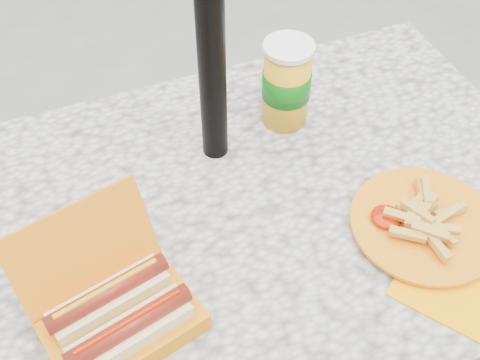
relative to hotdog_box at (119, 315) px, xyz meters
name	(u,v)px	position (x,y,z in m)	size (l,w,h in m)	color
picnic_table	(245,242)	(0.27, 0.15, -0.15)	(1.20, 0.80, 0.75)	beige
hotdog_box	(119,315)	(0.00, 0.00, 0.00)	(0.27, 0.26, 0.17)	orange
fries_plate	(427,227)	(0.54, -0.02, -0.03)	(0.29, 0.39, 0.05)	#FFA000
soda_cup	(286,84)	(0.43, 0.35, 0.05)	(0.10, 0.10, 0.19)	gold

